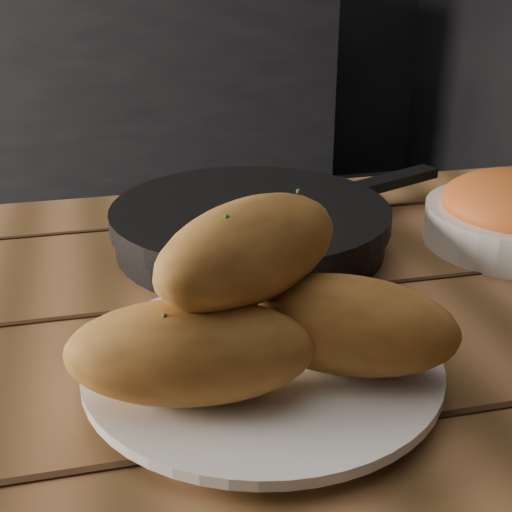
{
  "coord_description": "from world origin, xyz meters",
  "views": [
    {
      "loc": [
        0.47,
        -1.17,
        1.04
      ],
      "look_at": [
        0.58,
        -0.72,
        0.84
      ],
      "focal_mm": 50.0,
      "sensor_mm": 36.0,
      "label": 1
    }
  ],
  "objects_px": {
    "table": "(365,442)",
    "skillet": "(252,225)",
    "plate": "(262,367)",
    "bread_rolls": "(256,302)"
  },
  "relations": [
    {
      "from": "plate",
      "to": "skillet",
      "type": "xyz_separation_m",
      "value": [
        0.05,
        0.25,
        0.01
      ]
    },
    {
      "from": "table",
      "to": "skillet",
      "type": "bearing_deg",
      "value": 102.32
    },
    {
      "from": "plate",
      "to": "skillet",
      "type": "height_order",
      "value": "skillet"
    },
    {
      "from": "table",
      "to": "skillet",
      "type": "distance_m",
      "value": 0.25
    },
    {
      "from": "plate",
      "to": "bread_rolls",
      "type": "bearing_deg",
      "value": -149.04
    },
    {
      "from": "table",
      "to": "plate",
      "type": "xyz_separation_m",
      "value": [
        -0.1,
        -0.03,
        0.11
      ]
    },
    {
      "from": "plate",
      "to": "bread_rolls",
      "type": "xyz_separation_m",
      "value": [
        -0.01,
        -0.0,
        0.06
      ]
    },
    {
      "from": "plate",
      "to": "table",
      "type": "bearing_deg",
      "value": 15.72
    },
    {
      "from": "bread_rolls",
      "to": "table",
      "type": "bearing_deg",
      "value": 16.64
    },
    {
      "from": "skillet",
      "to": "plate",
      "type": "bearing_deg",
      "value": -101.46
    }
  ]
}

